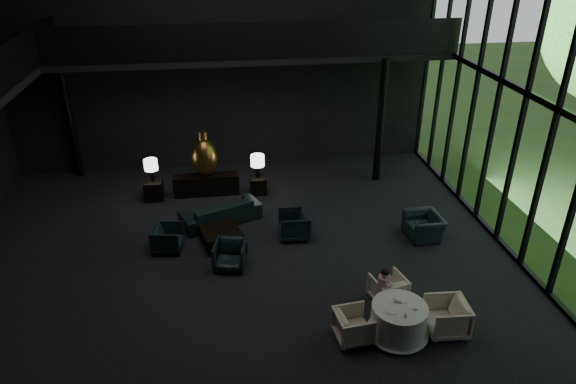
{
  "coord_description": "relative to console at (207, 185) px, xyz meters",
  "views": [
    {
      "loc": [
        -0.22,
        -10.81,
        7.44
      ],
      "look_at": [
        1.36,
        0.5,
        1.54
      ],
      "focal_mm": 32.0,
      "sensor_mm": 36.0,
      "label": 1
    }
  ],
  "objects": [
    {
      "name": "floor",
      "position": [
        0.75,
        -3.69,
        -0.32
      ],
      "size": [
        14.0,
        12.0,
        0.02
      ],
      "primitive_type": "cube",
      "color": "black",
      "rests_on": "ground"
    },
    {
      "name": "wall_back",
      "position": [
        0.75,
        2.31,
        3.68
      ],
      "size": [
        14.0,
        0.04,
        8.0
      ],
      "primitive_type": "cube",
      "color": "black",
      "rests_on": "ground"
    },
    {
      "name": "wall_front",
      "position": [
        0.75,
        -9.69,
        3.68
      ],
      "size": [
        14.0,
        0.04,
        8.0
      ],
      "primitive_type": "cube",
      "color": "black",
      "rests_on": "ground"
    },
    {
      "name": "curtain_wall",
      "position": [
        7.7,
        -3.69,
        3.68
      ],
      "size": [
        0.2,
        12.0,
        8.0
      ],
      "primitive_type": null,
      "color": "black",
      "rests_on": "ground"
    },
    {
      "name": "mezzanine_back",
      "position": [
        1.75,
        1.31,
        3.68
      ],
      "size": [
        12.0,
        2.0,
        0.25
      ],
      "primitive_type": "cube",
      "color": "black",
      "rests_on": "wall_back"
    },
    {
      "name": "railing_back",
      "position": [
        1.75,
        0.31,
        4.28
      ],
      "size": [
        12.0,
        0.06,
        1.0
      ],
      "primitive_type": "cube",
      "color": "black",
      "rests_on": "mezzanine_back"
    },
    {
      "name": "column_nw",
      "position": [
        -4.25,
        2.01,
        1.68
      ],
      "size": [
        0.24,
        0.24,
        4.0
      ],
      "primitive_type": "cylinder",
      "color": "black",
      "rests_on": "floor"
    },
    {
      "name": "column_ne",
      "position": [
        5.55,
        0.31,
        1.68
      ],
      "size": [
        0.24,
        0.24,
        4.0
      ],
      "primitive_type": "cylinder",
      "color": "black",
      "rests_on": "floor"
    },
    {
      "name": "console",
      "position": [
        0.0,
        0.0,
        0.0
      ],
      "size": [
        2.02,
        0.46,
        0.64
      ],
      "primitive_type": "cube",
      "color": "black",
      "rests_on": "floor"
    },
    {
      "name": "bronze_urn",
      "position": [
        -0.0,
        0.04,
        0.93
      ],
      "size": [
        0.77,
        0.77,
        1.43
      ],
      "color": "#AB6831",
      "rests_on": "console"
    },
    {
      "name": "side_table_left",
      "position": [
        -1.6,
        -0.1,
        -0.02
      ],
      "size": [
        0.55,
        0.55,
        0.61
      ],
      "primitive_type": "cube",
      "color": "black",
      "rests_on": "floor"
    },
    {
      "name": "table_lamp_left",
      "position": [
        -1.6,
        -0.06,
        0.78
      ],
      "size": [
        0.41,
        0.41,
        0.68
      ],
      "color": "black",
      "rests_on": "side_table_left"
    },
    {
      "name": "side_table_right",
      "position": [
        1.6,
        -0.16,
        -0.05
      ],
      "size": [
        0.49,
        0.49,
        0.54
      ],
      "primitive_type": "cube",
      "color": "black",
      "rests_on": "floor"
    },
    {
      "name": "table_lamp_right",
      "position": [
        1.6,
        -0.1,
        0.74
      ],
      "size": [
        0.43,
        0.43,
        0.72
      ],
      "color": "black",
      "rests_on": "side_table_right"
    },
    {
      "name": "sofa",
      "position": [
        0.39,
        -1.78,
        0.14
      ],
      "size": [
        2.47,
        1.54,
        0.93
      ],
      "primitive_type": "imported",
      "rotation": [
        0.0,
        0.0,
        3.53
      ],
      "color": "black",
      "rests_on": "floor"
    },
    {
      "name": "lounge_armchair_west",
      "position": [
        -0.99,
        -3.02,
        0.04
      ],
      "size": [
        0.75,
        0.79,
        0.72
      ],
      "primitive_type": "imported",
      "rotation": [
        0.0,
        0.0,
        1.43
      ],
      "color": "black",
      "rests_on": "floor"
    },
    {
      "name": "lounge_armchair_east",
      "position": [
        2.32,
        -2.86,
        0.1
      ],
      "size": [
        0.81,
        0.86,
        0.85
      ],
      "primitive_type": "imported",
      "rotation": [
        0.0,
        0.0,
        -1.61
      ],
      "color": "black",
      "rests_on": "floor"
    },
    {
      "name": "lounge_armchair_south",
      "position": [
        0.57,
        -4.03,
        0.06
      ],
      "size": [
        0.87,
        0.83,
        0.75
      ],
      "primitive_type": "imported",
      "rotation": [
        0.0,
        0.0,
        -0.23
      ],
      "color": "black",
      "rests_on": "floor"
    },
    {
      "name": "window_armchair",
      "position": [
        5.76,
        -3.33,
        0.08
      ],
      "size": [
        0.64,
        0.94,
        0.8
      ],
      "primitive_type": "imported",
      "rotation": [
        0.0,
        0.0,
        -1.51
      ],
      "color": "black",
      "rests_on": "floor"
    },
    {
      "name": "coffee_table",
      "position": [
        0.37,
        -2.94,
        -0.11
      ],
      "size": [
        1.18,
        1.18,
        0.43
      ],
      "primitive_type": "cube",
      "rotation": [
        0.0,
        0.0,
        0.25
      ],
      "color": "black",
      "rests_on": "floor"
    },
    {
      "name": "dining_table",
      "position": [
        3.85,
        -6.89,
        0.01
      ],
      "size": [
        1.27,
        1.27,
        0.75
      ],
      "color": "white",
      "rests_on": "floor"
    },
    {
      "name": "dining_chair_north",
      "position": [
        3.99,
        -5.8,
        0.0
      ],
      "size": [
        0.75,
        0.73,
        0.65
      ],
      "primitive_type": "imported",
      "rotation": [
        0.0,
        0.0,
        3.38
      ],
      "color": "#ABA198",
      "rests_on": "floor"
    },
    {
      "name": "dining_chair_east",
      "position": [
        4.87,
        -6.9,
        0.1
      ],
      "size": [
        0.81,
        0.86,
        0.84
      ],
      "primitive_type": "imported",
      "rotation": [
        0.0,
        0.0,
        -1.63
      ],
      "color": "#C2B49F",
      "rests_on": "floor"
    },
    {
      "name": "dining_chair_west",
      "position": [
        2.93,
        -6.85,
        0.01
      ],
      "size": [
        0.68,
        0.71,
        0.67
      ],
      "primitive_type": "imported",
      "rotation": [
        0.0,
        0.0,
        1.68
      ],
      "color": "#A59F97",
      "rests_on": "floor"
    },
    {
      "name": "child",
      "position": [
        3.8,
        -6.01,
        0.41
      ],
      "size": [
        0.27,
        0.27,
        0.58
      ],
      "rotation": [
        0.0,
        0.0,
        3.14
      ],
      "color": "#CBA1B6",
      "rests_on": "dining_chair_north"
    },
    {
      "name": "plate_a",
      "position": [
        3.63,
        -6.99,
        0.44
      ],
      "size": [
        0.27,
        0.27,
        0.02
      ],
      "primitive_type": "cylinder",
      "rotation": [
        0.0,
        0.0,
        0.01
      ],
      "color": "white",
      "rests_on": "dining_table"
    },
    {
      "name": "plate_b",
      "position": [
        3.97,
        -6.7,
        0.44
      ],
      "size": [
        0.25,
        0.25,
        0.02
      ],
      "primitive_type": "cylinder",
      "rotation": [
        0.0,
        0.0,
        0.03
      ],
      "color": "white",
      "rests_on": "dining_table"
    },
    {
      "name": "saucer",
      "position": [
        4.14,
        -6.96,
        0.43
      ],
      "size": [
        0.17,
        0.17,
        0.01
      ],
      "primitive_type": "cylinder",
      "rotation": [
        0.0,
        0.0,
        -0.26
      ],
      "color": "white",
      "rests_on": "dining_table"
    },
    {
      "name": "coffee_cup",
      "position": [
        4.11,
        -7.02,
        0.47
      ],
      "size": [
        0.09,
        0.09,
        0.05
      ],
      "primitive_type": "cylinder",
      "rotation": [
        0.0,
        0.0,
        0.36
      ],
      "color": "white",
      "rests_on": "saucer"
    },
    {
      "name": "cereal_bowl",
      "position": [
        3.84,
        -6.72,
        0.47
      ],
      "size": [
        0.16,
        0.16,
        0.08
      ],
      "primitive_type": "ellipsoid",
      "color": "white",
      "rests_on": "dining_table"
    },
    {
      "name": "cream_pot",
      "position": [
        3.84,
        -7.2,
        0.46
      ],
      "size": [
        0.07,
        0.07,
        0.06
      ],
      "primitive_type": "cylinder",
      "rotation": [
        0.0,
        0.0,
        -0.36
      ],
      "color": "#99999E",
      "rests_on": "dining_table"
    }
  ]
}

